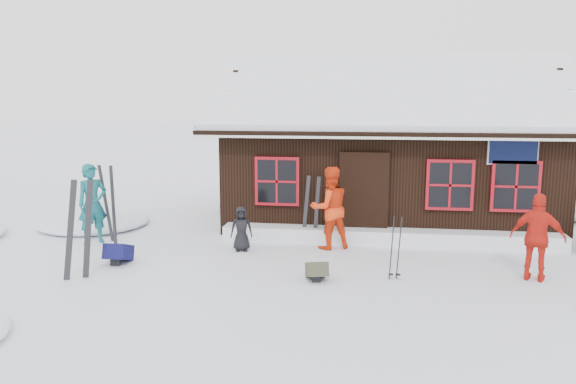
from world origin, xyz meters
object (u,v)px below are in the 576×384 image
object	(u,v)px
skier_orange_right	(538,237)
backpack_blue	(119,256)
skier_teal	(92,204)
ski_pair_left	(79,231)
backpack_olive	(317,273)
skier_orange_left	(330,208)
skier_crouched	(241,229)
ski_poles	(395,249)

from	to	relation	value
skier_orange_right	backpack_blue	size ratio (longest dim) A/B	2.83
skier_teal	ski_pair_left	world-z (taller)	ski_pair_left
skier_teal	backpack_olive	size ratio (longest dim) A/B	3.72
skier_orange_right	ski_pair_left	world-z (taller)	ski_pair_left
skier_orange_left	skier_crouched	distance (m)	1.97
backpack_blue	backpack_olive	bearing A→B (deg)	-8.34
skier_crouched	ski_pair_left	bearing A→B (deg)	-148.96
backpack_olive	ski_pair_left	bearing A→B (deg)	172.86
skier_orange_right	ski_pair_left	xyz separation A→B (m)	(-8.19, -1.07, 0.09)
skier_teal	ski_pair_left	xyz separation A→B (m)	(0.98, -2.41, -0.01)
skier_orange_left	skier_orange_right	bearing A→B (deg)	130.59
skier_crouched	backpack_olive	world-z (taller)	skier_crouched
skier_crouched	backpack_blue	xyz separation A→B (m)	(-2.22, -1.26, -0.33)
skier_orange_right	ski_pair_left	bearing A→B (deg)	28.30
skier_orange_right	skier_teal	bearing A→B (deg)	12.52
skier_orange_right	skier_crouched	bearing A→B (deg)	9.11
skier_teal	ski_poles	size ratio (longest dim) A/B	1.50
skier_teal	backpack_olive	bearing A→B (deg)	-67.09
skier_orange_left	skier_orange_right	xyz separation A→B (m)	(3.85, -1.67, -0.10)
skier_teal	skier_crouched	xyz separation A→B (m)	(3.46, -0.16, -0.42)
skier_crouched	skier_orange_left	bearing A→B (deg)	3.25
skier_orange_left	ski_pair_left	xyz separation A→B (m)	(-4.34, -2.74, -0.01)
skier_orange_left	backpack_olive	xyz separation A→B (m)	(-0.07, -2.22, -0.77)
skier_crouched	backpack_blue	distance (m)	2.58
skier_crouched	skier_teal	bearing A→B (deg)	166.16
skier_teal	ski_poles	xyz separation A→B (m)	(6.66, -1.61, -0.34)
skier_crouched	ski_poles	size ratio (longest dim) A/B	0.80
skier_orange_left	ski_pair_left	bearing A→B (deg)	6.27
skier_orange_right	ski_poles	xyz separation A→B (m)	(-2.52, -0.27, -0.24)
skier_orange_right	skier_crouched	distance (m)	5.84
skier_teal	backpack_blue	size ratio (longest dim) A/B	3.20
ski_pair_left	skier_crouched	bearing A→B (deg)	28.33
skier_teal	skier_orange_left	distance (m)	5.33
skier_orange_right	backpack_olive	xyz separation A→B (m)	(-3.92, -0.55, -0.67)
skier_crouched	backpack_olive	xyz separation A→B (m)	(1.79, -1.74, -0.35)
skier_teal	skier_crouched	size ratio (longest dim) A/B	1.87
skier_orange_left	ski_poles	distance (m)	2.37
backpack_blue	ski_pair_left	bearing A→B (deg)	-106.14
skier_orange_left	skier_orange_right	world-z (taller)	skier_orange_left
skier_crouched	skier_orange_right	bearing A→B (deg)	-23.00
backpack_blue	backpack_olive	xyz separation A→B (m)	(4.02, -0.47, -0.02)
skier_orange_left	backpack_blue	xyz separation A→B (m)	(-4.08, -1.74, -0.75)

